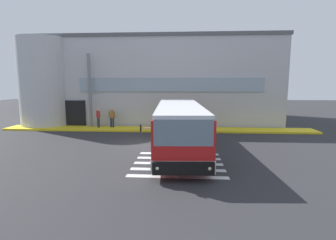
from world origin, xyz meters
name	(u,v)px	position (x,y,z in m)	size (l,w,h in m)	color
ground_plane	(150,143)	(0.00, 0.00, -0.01)	(80.00, 90.00, 0.02)	#2B2B2D
bay_paint_stripes	(178,164)	(2.00, -4.20, 0.00)	(4.40, 3.96, 0.01)	silver
terminal_building	(157,82)	(-0.69, 11.63, 4.10)	(23.82, 13.80, 8.21)	#B7B7BC
boarding_curb	(157,129)	(0.00, 4.80, 0.07)	(26.02, 2.00, 0.15)	yellow
entry_support_column	(90,91)	(-5.92, 5.40, 3.29)	(0.28, 0.28, 6.28)	slate
bus_main_foreground	(179,128)	(1.98, -1.52, 1.33)	(3.16, 10.64, 2.70)	red
passenger_near_column	(98,117)	(-5.12, 4.98, 1.08)	(0.41, 0.48, 1.68)	#2D2D33
passenger_by_doorway	(112,116)	(-3.96, 5.15, 1.11)	(0.59, 0.40, 1.68)	#1E2338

